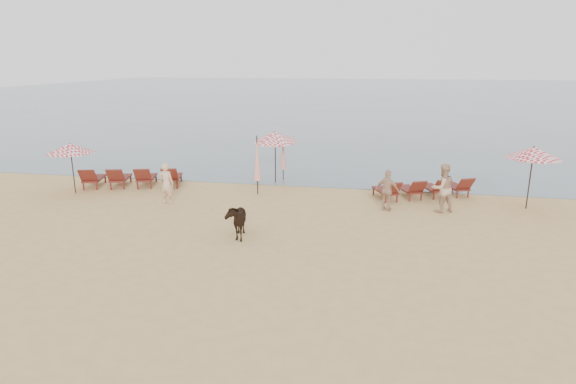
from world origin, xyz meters
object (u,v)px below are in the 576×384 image
Objects in this scene: beachgoer_left at (167,183)px; umbrella_closed_right at (283,153)px; lounger_cluster_right at (423,188)px; umbrella_closed_left at (257,159)px; umbrella_open_left_b at (275,137)px; cow at (236,220)px; beachgoer_right_b at (387,191)px; beachgoer_right_a at (443,188)px; umbrella_open_right at (533,153)px; lounger_cluster_left at (132,177)px; umbrella_open_left_a at (70,148)px.

umbrella_closed_right is at bearing -123.62° from beachgoer_left.
lounger_cluster_right is 1.65× the size of umbrella_closed_left.
umbrella_open_left_b is 1.79× the size of cow.
beachgoer_right_b is at bearing -170.58° from beachgoer_left.
beachgoer_right_b is (4.98, 3.92, 0.20)m from cow.
beachgoer_right_a is at bearing -97.70° from lounger_cluster_right.
beachgoer_right_b is (-5.50, -1.29, -1.46)m from umbrella_open_right.
cow is 6.34m from beachgoer_right_b.
beachgoer_right_b reaches higher than cow.
umbrella_open_left_b is (6.38, 2.08, 1.76)m from lounger_cluster_left.
umbrella_open_right is at bearing 4.02° from umbrella_open_left_b.
lounger_cluster_left is at bearing 13.31° from umbrella_open_left_a.
umbrella_closed_left is (6.05, -0.15, 1.13)m from lounger_cluster_left.
umbrella_open_right is at bearing 171.98° from beachgoer_right_a.
umbrella_open_left_a reaches higher than beachgoer_right_b.
umbrella_closed_left is at bearing -16.45° from lounger_cluster_left.
umbrella_open_left_b reaches higher than lounger_cluster_left.
umbrella_closed_right is (6.65, 2.66, 0.90)m from lounger_cluster_left.
umbrella_open_right is 0.97× the size of umbrella_closed_left.
umbrella_open_right is at bearing -15.58° from umbrella_closed_right.
umbrella_closed_right is (0.60, 2.81, -0.23)m from umbrella_closed_left.
cow is 8.21m from beachgoer_right_a.
beachgoer_left is at bearing 126.39° from cow.
beachgoer_left is at bearing 172.03° from lounger_cluster_right.
lounger_cluster_left is 13.20m from lounger_cluster_right.
umbrella_open_left_a is at bearing 164.60° from lounger_cluster_right.
lounger_cluster_left is at bearing 126.62° from cow.
lounger_cluster_right is at bearing 6.03° from umbrella_closed_left.
beachgoer_right_b is (5.58, -1.40, -0.79)m from umbrella_closed_left.
umbrella_open_left_a is at bearing -140.93° from umbrella_open_left_b.
lounger_cluster_right is at bearing 153.79° from umbrella_open_right.
cow is at bearing -47.33° from umbrella_open_left_a.
umbrella_open_left_a reaches higher than cow.
cow reaches higher than lounger_cluster_left.
umbrella_closed_left is at bearing 5.84° from beachgoer_right_b.
umbrella_open_left_a is 0.86× the size of umbrella_closed_left.
beachgoer_right_b is (4.98, -4.21, -0.56)m from umbrella_closed_right.
umbrella_open_left_a is 1.18× the size of beachgoer_right_a.
lounger_cluster_left is 6.93m from umbrella_open_left_b.
umbrella_closed_left reaches higher than cow.
umbrella_closed_left is at bearing 162.94° from lounger_cluster_right.
lounger_cluster_right is at bearing -106.11° from beachgoer_right_b.
lounger_cluster_left is 8.61m from cow.
beachgoer_left is (-14.39, -1.96, -1.42)m from umbrella_open_right.
lounger_cluster_right is 4.42m from umbrella_open_right.
umbrella_open_left_a is 15.76m from beachgoer_right_a.
beachgoer_right_b is at bearing 179.36° from umbrella_open_right.
lounger_cluster_left is 3.22× the size of cow.
cow is 5.09m from beachgoer_left.
beachgoer_left is (-3.32, -2.07, -0.75)m from umbrella_closed_left.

